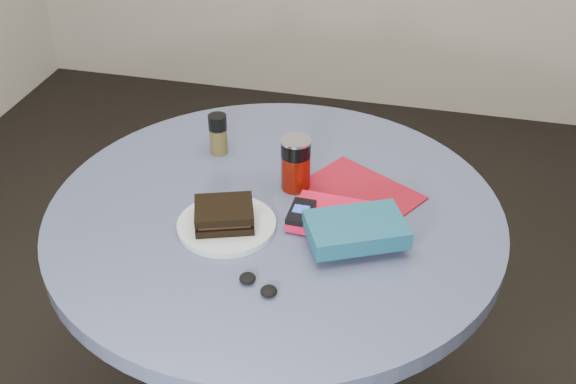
% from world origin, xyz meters
% --- Properties ---
extents(table, '(1.00, 1.00, 0.75)m').
position_xyz_m(table, '(0.00, 0.00, 0.59)').
color(table, black).
rests_on(table, ground).
extents(plate, '(0.26, 0.26, 0.01)m').
position_xyz_m(plate, '(-0.08, -0.09, 0.76)').
color(plate, silver).
rests_on(plate, table).
extents(sandwich, '(0.15, 0.14, 0.04)m').
position_xyz_m(sandwich, '(-0.09, -0.09, 0.78)').
color(sandwich, black).
rests_on(sandwich, plate).
extents(soda_can, '(0.07, 0.07, 0.13)m').
position_xyz_m(soda_can, '(0.03, 0.09, 0.81)').
color(soda_can, '#650F05').
rests_on(soda_can, table).
extents(pepper_grinder, '(0.06, 0.06, 0.10)m').
position_xyz_m(pepper_grinder, '(-0.19, 0.20, 0.80)').
color(pepper_grinder, brown).
rests_on(pepper_grinder, table).
extents(magazine, '(0.31, 0.29, 0.00)m').
position_xyz_m(magazine, '(0.17, 0.10, 0.75)').
color(magazine, maroon).
rests_on(magazine, table).
extents(red_book, '(0.21, 0.15, 0.02)m').
position_xyz_m(red_book, '(0.15, -0.02, 0.76)').
color(red_book, red).
rests_on(red_book, magazine).
extents(novel, '(0.23, 0.20, 0.04)m').
position_xyz_m(novel, '(0.19, -0.08, 0.79)').
color(novel, navy).
rests_on(novel, red_book).
extents(mp3_player, '(0.05, 0.09, 0.02)m').
position_xyz_m(mp3_player, '(0.07, -0.04, 0.78)').
color(mp3_player, black).
rests_on(mp3_player, red_book).
extents(headphones, '(0.09, 0.07, 0.02)m').
position_xyz_m(headphones, '(0.03, -0.26, 0.76)').
color(headphones, black).
rests_on(headphones, table).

